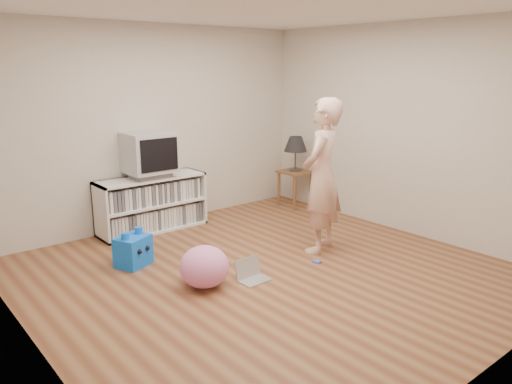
{
  "coord_description": "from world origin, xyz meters",
  "views": [
    {
      "loc": [
        -3.12,
        -3.6,
        2.06
      ],
      "look_at": [
        0.19,
        0.4,
        0.75
      ],
      "focal_mm": 35.0,
      "sensor_mm": 36.0,
      "label": 1
    }
  ],
  "objects": [
    {
      "name": "dvd_deck",
      "position": [
        -0.22,
        2.02,
        0.73
      ],
      "size": [
        0.45,
        0.35,
        0.07
      ],
      "primitive_type": "cube",
      "color": "gray",
      "rests_on": "media_unit"
    },
    {
      "name": "person",
      "position": [
        0.91,
        0.12,
        0.87
      ],
      "size": [
        0.75,
        0.64,
        1.74
      ],
      "primitive_type": "imported",
      "rotation": [
        0.0,
        0.0,
        3.56
      ],
      "color": "beige",
      "rests_on": "ground"
    },
    {
      "name": "walls",
      "position": [
        0.0,
        0.0,
        1.3
      ],
      "size": [
        4.52,
        4.52,
        2.6
      ],
      "color": "beige",
      "rests_on": "ground"
    },
    {
      "name": "media_unit",
      "position": [
        -0.22,
        2.04,
        0.35
      ],
      "size": [
        1.4,
        0.45,
        0.7
      ],
      "color": "white",
      "rests_on": "ground"
    },
    {
      "name": "laptop",
      "position": [
        -0.22,
        -0.01,
        0.06
      ],
      "size": [
        0.31,
        0.25,
        0.21
      ],
      "rotation": [
        0.0,
        0.0,
        0.03
      ],
      "color": "silver",
      "rests_on": "ground"
    },
    {
      "name": "side_table",
      "position": [
        1.98,
        1.65,
        0.42
      ],
      "size": [
        0.42,
        0.42,
        0.55
      ],
      "color": "brown",
      "rests_on": "ground"
    },
    {
      "name": "ceiling",
      "position": [
        0.0,
        0.0,
        2.6
      ],
      "size": [
        4.5,
        4.5,
        0.01
      ],
      "primitive_type": "cube",
      "color": "white",
      "rests_on": "walls"
    },
    {
      "name": "ground",
      "position": [
        0.0,
        0.0,
        0.0
      ],
      "size": [
        4.5,
        4.5,
        0.0
      ],
      "primitive_type": "plane",
      "color": "brown",
      "rests_on": "ground"
    },
    {
      "name": "plush_pink",
      "position": [
        -0.67,
        0.14,
        0.2
      ],
      "size": [
        0.52,
        0.52,
        0.41
      ],
      "primitive_type": "ellipsoid",
      "rotation": [
        0.0,
        0.0,
        0.1
      ],
      "color": "pink",
      "rests_on": "ground"
    },
    {
      "name": "plush_blue",
      "position": [
        -0.96,
        1.06,
        0.17
      ],
      "size": [
        0.42,
        0.38,
        0.4
      ],
      "rotation": [
        0.0,
        0.0,
        0.41
      ],
      "color": "blue",
      "rests_on": "ground"
    },
    {
      "name": "crt_tv",
      "position": [
        -0.22,
        2.02,
        1.02
      ],
      "size": [
        0.6,
        0.53,
        0.5
      ],
      "color": "#A8A8AD",
      "rests_on": "dvd_deck"
    },
    {
      "name": "table_lamp",
      "position": [
        1.98,
        1.65,
        0.94
      ],
      "size": [
        0.34,
        0.34,
        0.52
      ],
      "color": "#333333",
      "rests_on": "side_table"
    },
    {
      "name": "playing_cards",
      "position": [
        0.61,
        -0.13,
        0.01
      ],
      "size": [
        0.08,
        0.1,
        0.02
      ],
      "primitive_type": "cube",
      "rotation": [
        0.0,
        0.0,
        0.2
      ],
      "color": "#485BC0",
      "rests_on": "ground"
    }
  ]
}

